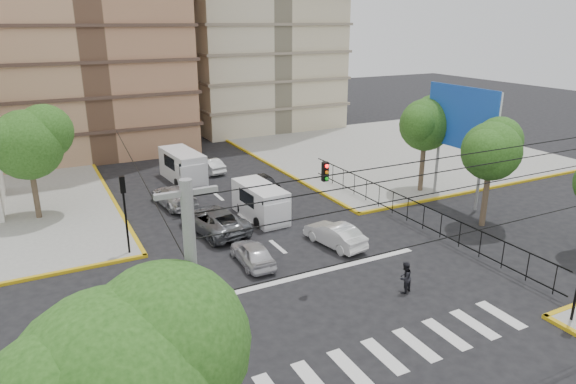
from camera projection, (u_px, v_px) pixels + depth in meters
ground at (322, 284)px, 25.31m from camera, size 160.00×160.00×0.00m
sidewalk_ne at (392, 151)px, 50.83m from camera, size 26.00×26.00×0.15m
crosswalk_stripes at (400, 350)px, 20.25m from camera, size 12.00×2.40×0.01m
stop_line at (310, 274)px, 26.32m from camera, size 13.00×0.40×0.01m
park_fence at (407, 223)px, 33.01m from camera, size 0.10×22.50×1.66m
billboard at (462, 120)px, 34.74m from camera, size 0.36×6.20×8.10m
tree_park_a at (492, 148)px, 31.09m from camera, size 4.41×3.60×6.83m
tree_park_c at (427, 122)px, 37.33m from camera, size 4.65×3.80×7.25m
tree_tudor at (29, 141)px, 31.99m from camera, size 5.39×4.40×7.43m
traffic_light_nw at (124, 202)px, 27.51m from camera, size 0.28×0.22×4.40m
traffic_light_hanging at (350, 181)px, 21.72m from camera, size 18.00×9.12×0.92m
utility_pole_sw at (197, 354)px, 12.30m from camera, size 1.40×0.28×9.00m
van_right_lane at (262, 203)px, 33.39m from camera, size 2.16×4.99×2.21m
van_left_lane at (184, 167)px, 41.22m from camera, size 2.58×5.56×2.43m
car_silver_front_left at (253, 253)px, 27.25m from camera, size 1.62×3.78×1.27m
car_white_front_right at (335, 235)px, 29.48m from camera, size 2.12×4.31×1.36m
car_grey_mid_left at (214, 220)px, 31.38m from camera, size 3.41×5.87×1.54m
car_silver_rear_left at (174, 196)px, 35.88m from camera, size 2.56×5.19×1.45m
car_darkgrey_mid_right at (260, 182)px, 38.94m from camera, size 1.94×4.35×1.45m
car_white_rear_right at (210, 165)px, 43.82m from camera, size 1.80×3.90×1.24m
pedestrian_crosswalk at (405, 277)px, 24.34m from camera, size 0.91×0.80×1.56m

